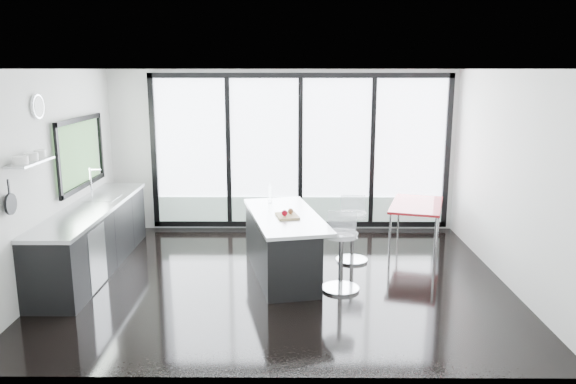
{
  "coord_description": "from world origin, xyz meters",
  "views": [
    {
      "loc": [
        0.15,
        -7.21,
        2.8
      ],
      "look_at": [
        0.1,
        0.3,
        1.15
      ],
      "focal_mm": 35.0,
      "sensor_mm": 36.0,
      "label": 1
    }
  ],
  "objects_px": {
    "island": "(280,244)",
    "red_table": "(416,225)",
    "bar_stool_far": "(352,237)",
    "bar_stool_near": "(341,261)"
  },
  "relations": [
    {
      "from": "island",
      "to": "bar_stool_far",
      "type": "relative_size",
      "value": 2.96
    },
    {
      "from": "island",
      "to": "red_table",
      "type": "xyz_separation_m",
      "value": [
        2.14,
        1.21,
        -0.07
      ]
    },
    {
      "from": "island",
      "to": "bar_stool_near",
      "type": "bearing_deg",
      "value": -37.34
    },
    {
      "from": "island",
      "to": "red_table",
      "type": "height_order",
      "value": "island"
    },
    {
      "from": "bar_stool_far",
      "to": "red_table",
      "type": "xyz_separation_m",
      "value": [
        1.08,
        0.69,
        -0.02
      ]
    },
    {
      "from": "bar_stool_far",
      "to": "bar_stool_near",
      "type": "bearing_deg",
      "value": -98.14
    },
    {
      "from": "island",
      "to": "red_table",
      "type": "relative_size",
      "value": 1.66
    },
    {
      "from": "island",
      "to": "red_table",
      "type": "distance_m",
      "value": 2.45
    },
    {
      "from": "bar_stool_near",
      "to": "bar_stool_far",
      "type": "xyz_separation_m",
      "value": [
        0.27,
        1.12,
        -0.01
      ]
    },
    {
      "from": "island",
      "to": "bar_stool_far",
      "type": "height_order",
      "value": "island"
    }
  ]
}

